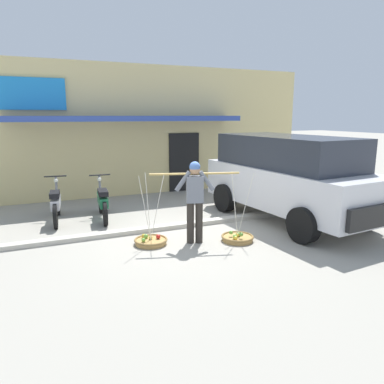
# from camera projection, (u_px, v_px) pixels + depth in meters

# --- Properties ---
(ground_plane) EXTENTS (90.00, 90.00, 0.00)m
(ground_plane) POSITION_uv_depth(u_px,v_px,m) (185.00, 237.00, 7.96)
(ground_plane) COLOR #9E998C
(sidewalk_curb) EXTENTS (20.00, 0.24, 0.10)m
(sidewalk_curb) POSITION_uv_depth(u_px,v_px,m) (174.00, 226.00, 8.58)
(sidewalk_curb) COLOR #BAB4A5
(sidewalk_curb) RESTS_ON ground
(fruit_vendor) EXTENTS (1.75, 0.57, 1.70)m
(fruit_vendor) POSITION_uv_depth(u_px,v_px,m) (195.00, 197.00, 7.41)
(fruit_vendor) COLOR #2D2823
(fruit_vendor) RESTS_ON ground
(fruit_basket_left_side) EXTENTS (0.68, 0.68, 1.45)m
(fruit_basket_left_side) POSITION_uv_depth(u_px,v_px,m) (151.00, 241.00, 7.50)
(fruit_basket_left_side) COLOR #B2894C
(fruit_basket_left_side) RESTS_ON ground
(fruit_basket_right_side) EXTENTS (0.68, 0.68, 1.45)m
(fruit_basket_right_side) POSITION_uv_depth(u_px,v_px,m) (237.00, 238.00, 7.69)
(fruit_basket_right_side) COLOR #B2894C
(fruit_basket_right_side) RESTS_ON ground
(motorcycle_nearest_shop) EXTENTS (0.54, 1.82, 1.09)m
(motorcycle_nearest_shop) POSITION_uv_depth(u_px,v_px,m) (56.00, 204.00, 9.02)
(motorcycle_nearest_shop) COLOR black
(motorcycle_nearest_shop) RESTS_ON ground
(motorcycle_second_in_row) EXTENTS (0.54, 1.82, 1.09)m
(motorcycle_second_in_row) POSITION_uv_depth(u_px,v_px,m) (103.00, 202.00, 9.22)
(motorcycle_second_in_row) COLOR black
(motorcycle_second_in_row) RESTS_ON ground
(parked_truck) EXTENTS (2.48, 4.95, 2.10)m
(parked_truck) POSITION_uv_depth(u_px,v_px,m) (289.00, 175.00, 9.10)
(parked_truck) COLOR silver
(parked_truck) RESTS_ON ground
(storefront_building) EXTENTS (13.00, 6.00, 4.20)m
(storefront_building) POSITION_uv_depth(u_px,v_px,m) (112.00, 129.00, 13.98)
(storefront_building) COLOR #DBC684
(storefront_building) RESTS_ON ground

